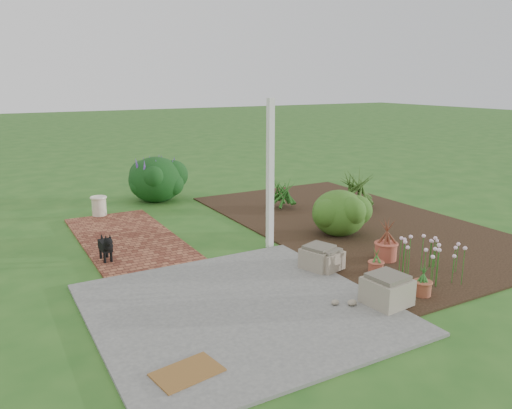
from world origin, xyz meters
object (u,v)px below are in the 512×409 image
black_dog (106,246)px  cream_ceramic_urn (99,206)px  stone_trough_near (387,291)px  evergreen_shrub (339,212)px

black_dog → cream_ceramic_urn: 2.84m
black_dog → stone_trough_near: bearing=-52.8°
stone_trough_near → evergreen_shrub: evergreen_shrub is taller
black_dog → evergreen_shrub: evergreen_shrub is taller
stone_trough_near → black_dog: size_ratio=1.02×
stone_trough_near → black_dog: bearing=129.8°
black_dog → cream_ceramic_urn: (0.50, 2.79, -0.06)m
stone_trough_near → cream_ceramic_urn: (-2.22, 6.06, 0.03)m
black_dog → cream_ceramic_urn: bearing=77.2°
stone_trough_near → black_dog: black_dog is taller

